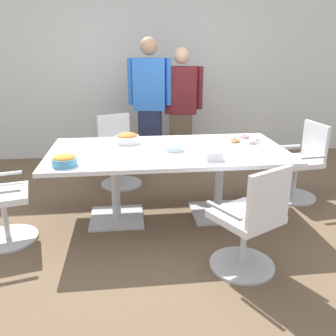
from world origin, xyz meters
The scene contains 13 objects.
ground_plane centered at (0.00, 0.00, -0.01)m, with size 10.00×10.00×0.01m, color brown.
back_wall centered at (0.00, 2.40, 1.40)m, with size 8.00×0.10×2.80m, color silver.
conference_table centered at (0.00, 0.00, 0.63)m, with size 2.40×1.20×0.75m.
office_chair_1 centered at (0.53, -1.05, 0.41)m, with size 0.73×0.73×0.91m.
office_chair_2 centered at (1.62, 0.33, 0.41)m, with size 0.60×0.60×0.91m.
office_chair_3 centered at (-0.53, 1.05, 0.41)m, with size 0.70×0.70×0.91m.
person_standing_0 centered at (-0.08, 1.58, 0.99)m, with size 0.61×0.30×1.87m.
person_standing_1 centered at (0.38, 1.61, 0.91)m, with size 0.61×0.32×1.74m.
snack_bowl_chips_orange centered at (-0.96, -0.41, 0.80)m, with size 0.22×0.22×0.10m.
snack_bowl_pretzels centered at (-0.41, 0.30, 0.81)m, with size 0.26×0.26×0.12m.
donut_platter centered at (0.87, 0.23, 0.77)m, with size 0.35×0.35×0.04m.
plate_stack centered at (0.05, -0.04, 0.78)m, with size 0.19×0.19×0.05m.
napkin_pile centered at (0.38, -0.38, 0.79)m, with size 0.16×0.16×0.08m, color white.
Camera 1 is at (-0.40, -3.47, 1.74)m, focal length 38.01 mm.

